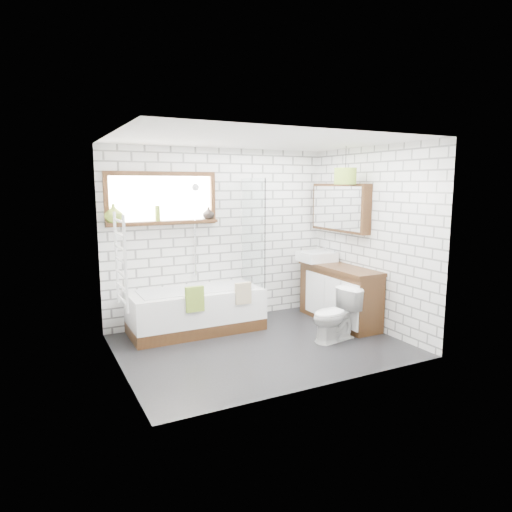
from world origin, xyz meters
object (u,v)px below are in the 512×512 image
vanity (339,294)px  basin (317,257)px  bathtub (196,310)px  pendant (345,176)px  toilet (335,315)px

vanity → basin: (-0.06, 0.50, 0.49)m
bathtub → pendant: (1.93, -0.69, 1.81)m
bathtub → vanity: bearing=-15.3°
bathtub → toilet: 1.87m
vanity → toilet: 0.82m
basin → vanity: bearing=-83.2°
bathtub → vanity: size_ratio=1.23×
vanity → toilet: bearing=-130.6°
vanity → pendant: pendant is taller
bathtub → pendant: 2.73m
vanity → basin: basin is taller
bathtub → toilet: size_ratio=2.65×
vanity → toilet: vanity is taller
vanity → basin: bearing=96.8°
bathtub → pendant: size_ratio=5.92×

